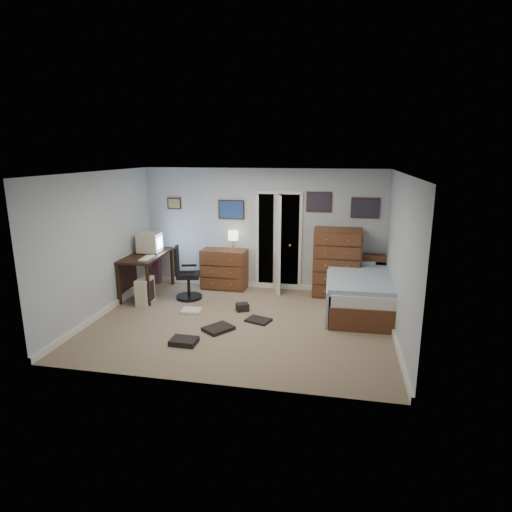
{
  "coord_description": "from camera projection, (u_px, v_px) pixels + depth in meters",
  "views": [
    {
      "loc": [
        1.56,
        -6.6,
        2.82
      ],
      "look_at": [
        0.2,
        0.3,
        1.1
      ],
      "focal_mm": 30.0,
      "sensor_mm": 36.0,
      "label": 1
    }
  ],
  "objects": [
    {
      "name": "floor",
      "position": [
        241.0,
        323.0,
        7.26
      ],
      "size": [
        5.0,
        4.0,
        0.02
      ],
      "primitive_type": "cube",
      "color": "gray",
      "rests_on": "ground"
    },
    {
      "name": "bed",
      "position": [
        359.0,
        291.0,
        7.82
      ],
      "size": [
        1.26,
        2.27,
        0.73
      ],
      "rotation": [
        0.0,
        0.0,
        0.03
      ],
      "color": "#5B301C",
      "rests_on": "floor"
    },
    {
      "name": "doorway",
      "position": [
        280.0,
        239.0,
        9.12
      ],
      "size": [
        0.96,
        1.12,
        2.05
      ],
      "color": "black",
      "rests_on": "floor"
    },
    {
      "name": "pc_tower",
      "position": [
        145.0,
        291.0,
        8.11
      ],
      "size": [
        0.25,
        0.47,
        0.5
      ],
      "rotation": [
        0.0,
        0.0,
        0.05
      ],
      "color": "beige",
      "rests_on": "floor"
    },
    {
      "name": "tall_dresser",
      "position": [
        337.0,
        263.0,
        8.47
      ],
      "size": [
        0.94,
        0.56,
        1.36
      ],
      "primitive_type": "cube",
      "rotation": [
        0.0,
        0.0,
        0.02
      ],
      "color": "#5B301C",
      "rests_on": "floor"
    },
    {
      "name": "table_lamp",
      "position": [
        233.0,
        236.0,
        8.78
      ],
      "size": [
        0.21,
        0.21,
        0.41
      ],
      "rotation": [
        0.0,
        0.0,
        -0.02
      ],
      "color": "gold",
      "rests_on": "low_dresser"
    },
    {
      "name": "crt_monitor",
      "position": [
        150.0,
        243.0,
        8.63
      ],
      "size": [
        0.45,
        0.42,
        0.4
      ],
      "rotation": [
        0.0,
        0.0,
        0.05
      ],
      "color": "beige",
      "rests_on": "computer_desk"
    },
    {
      "name": "low_dresser",
      "position": [
        224.0,
        269.0,
        8.99
      ],
      "size": [
        0.95,
        0.49,
        0.83
      ],
      "primitive_type": "cube",
      "rotation": [
        0.0,
        0.0,
        -0.02
      ],
      "color": "#5B301C",
      "rests_on": "floor"
    },
    {
      "name": "office_chair",
      "position": [
        185.0,
        279.0,
        8.35
      ],
      "size": [
        0.62,
        0.62,
        1.04
      ],
      "rotation": [
        0.0,
        0.0,
        0.26
      ],
      "color": "black",
      "rests_on": "floor"
    },
    {
      "name": "keyboard",
      "position": [
        147.0,
        258.0,
        8.17
      ],
      "size": [
        0.19,
        0.45,
        0.03
      ],
      "primitive_type": "cube",
      "rotation": [
        0.0,
        0.0,
        0.05
      ],
      "color": "beige",
      "rests_on": "computer_desk"
    },
    {
      "name": "headboard_bookcase",
      "position": [
        383.0,
        275.0,
        8.46
      ],
      "size": [
        0.95,
        0.29,
        0.85
      ],
      "rotation": [
        0.0,
        0.0,
        -0.05
      ],
      "color": "#5B301C",
      "rests_on": "floor"
    },
    {
      "name": "computer_desk",
      "position": [
        142.0,
        263.0,
        8.59
      ],
      "size": [
        0.73,
        1.47,
        0.83
      ],
      "rotation": [
        0.0,
        0.0,
        0.05
      ],
      "color": "black",
      "rests_on": "floor"
    },
    {
      "name": "wall_posters",
      "position": [
        290.0,
        206.0,
        8.62
      ],
      "size": [
        4.38,
        0.04,
        0.6
      ],
      "color": "#331E11",
      "rests_on": "floor"
    },
    {
      "name": "media_stack",
      "position": [
        156.0,
        266.0,
        9.34
      ],
      "size": [
        0.15,
        0.15,
        0.77
      ],
      "primitive_type": "cube",
      "rotation": [
        0.0,
        0.0,
        0.0
      ],
      "color": "maroon",
      "rests_on": "floor"
    },
    {
      "name": "floor_clutter",
      "position": [
        215.0,
        324.0,
        7.1
      ],
      "size": [
        1.69,
        1.79,
        0.14
      ],
      "rotation": [
        0.0,
        0.0,
        0.18
      ],
      "color": "silver",
      "rests_on": "floor"
    }
  ]
}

